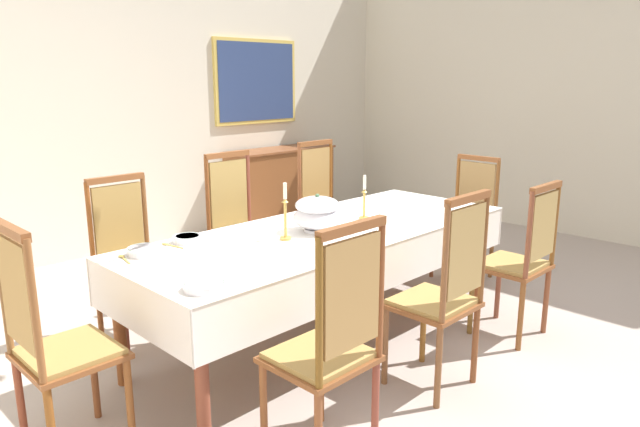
% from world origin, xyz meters
% --- Properties ---
extents(ground, '(7.71, 5.67, 0.04)m').
position_xyz_m(ground, '(0.00, 0.00, -0.02)').
color(ground, '#AC9F95').
extents(back_wall, '(7.71, 0.08, 3.50)m').
position_xyz_m(back_wall, '(0.00, 2.87, 1.75)').
color(back_wall, beige).
rests_on(back_wall, ground).
extents(right_wall, '(0.08, 5.67, 3.50)m').
position_xyz_m(right_wall, '(3.90, 0.00, 1.75)').
color(right_wall, beige).
rests_on(right_wall, ground).
extents(dining_table, '(2.77, 1.02, 0.77)m').
position_xyz_m(dining_table, '(0.00, -0.13, 0.70)').
color(dining_table, brown).
rests_on(dining_table, ground).
extents(tablecloth, '(2.79, 1.04, 0.29)m').
position_xyz_m(tablecloth, '(0.00, -0.13, 0.71)').
color(tablecloth, white).
rests_on(tablecloth, dining_table).
extents(chair_south_a, '(0.44, 0.42, 1.16)m').
position_xyz_m(chair_south_a, '(-0.94, -1.05, 0.59)').
color(chair_south_a, brown).
rests_on(chair_south_a, ground).
extents(chair_north_a, '(0.44, 0.42, 1.11)m').
position_xyz_m(chair_north_a, '(-0.94, 0.79, 0.58)').
color(chair_north_a, brown).
rests_on(chair_north_a, ground).
extents(chair_south_b, '(0.44, 0.42, 1.15)m').
position_xyz_m(chair_south_b, '(-0.03, -1.05, 0.59)').
color(chair_south_b, brown).
rests_on(chair_south_b, ground).
extents(chair_north_b, '(0.44, 0.42, 1.19)m').
position_xyz_m(chair_north_b, '(-0.03, 0.79, 0.60)').
color(chair_north_b, brown).
rests_on(chair_north_b, ground).
extents(chair_south_c, '(0.44, 0.42, 1.08)m').
position_xyz_m(chair_south_c, '(0.93, -1.04, 0.57)').
color(chair_south_c, brown).
rests_on(chair_south_c, ground).
extents(chair_north_c, '(0.44, 0.42, 1.20)m').
position_xyz_m(chair_north_c, '(0.93, 0.79, 0.61)').
color(chair_north_c, brown).
rests_on(chair_north_c, ground).
extents(chair_head_west, '(0.42, 0.44, 1.15)m').
position_xyz_m(chair_head_west, '(-1.79, -0.13, 0.59)').
color(chair_head_west, brown).
rests_on(chair_head_west, ground).
extents(chair_head_east, '(0.42, 0.44, 1.07)m').
position_xyz_m(chair_head_east, '(1.79, -0.13, 0.56)').
color(chair_head_east, brown).
rests_on(chair_head_east, ground).
extents(soup_tureen, '(0.32, 0.32, 0.25)m').
position_xyz_m(soup_tureen, '(-0.09, -0.13, 0.89)').
color(soup_tureen, white).
rests_on(soup_tureen, tablecloth).
extents(candlestick_west, '(0.07, 0.07, 0.36)m').
position_xyz_m(candlestick_west, '(-0.37, -0.13, 0.91)').
color(candlestick_west, gold).
rests_on(candlestick_west, tablecloth).
extents(candlestick_east, '(0.07, 0.07, 0.31)m').
position_xyz_m(candlestick_east, '(0.37, -0.13, 0.89)').
color(candlestick_east, gold).
rests_on(candlestick_east, tablecloth).
extents(bowl_near_left, '(0.17, 0.17, 0.04)m').
position_xyz_m(bowl_near_left, '(-0.83, 0.25, 0.80)').
color(bowl_near_left, white).
rests_on(bowl_near_left, tablecloth).
extents(bowl_near_right, '(0.19, 0.19, 0.04)m').
position_xyz_m(bowl_near_right, '(-1.13, 0.21, 0.80)').
color(bowl_near_right, white).
rests_on(bowl_near_right, tablecloth).
extents(bowl_far_left, '(0.20, 0.20, 0.04)m').
position_xyz_m(bowl_far_left, '(-1.22, -0.50, 0.79)').
color(bowl_far_left, white).
rests_on(bowl_far_left, tablecloth).
extents(spoon_primary, '(0.05, 0.18, 0.01)m').
position_xyz_m(spoon_primary, '(-0.95, 0.28, 0.78)').
color(spoon_primary, gold).
rests_on(spoon_primary, tablecloth).
extents(spoon_secondary, '(0.05, 0.18, 0.01)m').
position_xyz_m(spoon_secondary, '(-1.26, 0.24, 0.78)').
color(spoon_secondary, gold).
rests_on(spoon_secondary, tablecloth).
extents(sideboard, '(1.44, 0.48, 0.90)m').
position_xyz_m(sideboard, '(1.97, 2.56, 0.45)').
color(sideboard, brown).
rests_on(sideboard, ground).
extents(framed_painting, '(1.21, 0.05, 0.98)m').
position_xyz_m(framed_painting, '(1.83, 2.81, 1.69)').
color(framed_painting, '#D1B251').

